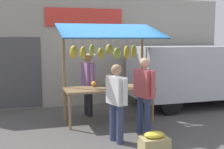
{
  "coord_description": "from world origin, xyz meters",
  "views": [
    {
      "loc": [
        2.05,
        7.19,
        2.12
      ],
      "look_at": [
        0.0,
        0.3,
        1.25
      ],
      "focal_mm": 48.28,
      "sensor_mm": 36.0,
      "label": 1
    }
  ],
  "objects_px": {
    "vendor_with_sunhat": "(88,79)",
    "produce_crate_side": "(154,143)",
    "shopper_with_shopping_bag": "(144,90)",
    "shopper_in_grey_tee": "(116,98)",
    "parked_van": "(197,70)",
    "market_stall": "(107,60)"
  },
  "relations": [
    {
      "from": "market_stall",
      "to": "shopper_in_grey_tee",
      "type": "distance_m",
      "value": 1.72
    },
    {
      "from": "market_stall",
      "to": "shopper_with_shopping_bag",
      "type": "height_order",
      "value": "market_stall"
    },
    {
      "from": "parked_van",
      "to": "produce_crate_side",
      "type": "distance_m",
      "value": 4.49
    },
    {
      "from": "vendor_with_sunhat",
      "to": "shopper_in_grey_tee",
      "type": "distance_m",
      "value": 2.25
    },
    {
      "from": "shopper_in_grey_tee",
      "to": "vendor_with_sunhat",
      "type": "bearing_deg",
      "value": -12.98
    },
    {
      "from": "shopper_in_grey_tee",
      "to": "parked_van",
      "type": "height_order",
      "value": "parked_van"
    },
    {
      "from": "parked_van",
      "to": "produce_crate_side",
      "type": "relative_size",
      "value": 8.52
    },
    {
      "from": "vendor_with_sunhat",
      "to": "produce_crate_side",
      "type": "height_order",
      "value": "vendor_with_sunhat"
    },
    {
      "from": "market_stall",
      "to": "parked_van",
      "type": "relative_size",
      "value": 0.57
    },
    {
      "from": "market_stall",
      "to": "parked_van",
      "type": "height_order",
      "value": "market_stall"
    },
    {
      "from": "market_stall",
      "to": "parked_van",
      "type": "distance_m",
      "value": 3.36
    },
    {
      "from": "vendor_with_sunhat",
      "to": "parked_van",
      "type": "relative_size",
      "value": 0.39
    },
    {
      "from": "produce_crate_side",
      "to": "vendor_with_sunhat",
      "type": "bearing_deg",
      "value": -78.43
    },
    {
      "from": "produce_crate_side",
      "to": "market_stall",
      "type": "bearing_deg",
      "value": -83.78
    },
    {
      "from": "shopper_with_shopping_bag",
      "to": "produce_crate_side",
      "type": "relative_size",
      "value": 3.29
    },
    {
      "from": "shopper_with_shopping_bag",
      "to": "produce_crate_side",
      "type": "height_order",
      "value": "shopper_with_shopping_bag"
    },
    {
      "from": "shopper_with_shopping_bag",
      "to": "market_stall",
      "type": "bearing_deg",
      "value": 7.01
    },
    {
      "from": "vendor_with_sunhat",
      "to": "shopper_with_shopping_bag",
      "type": "relative_size",
      "value": 1.01
    },
    {
      "from": "shopper_with_shopping_bag",
      "to": "parked_van",
      "type": "relative_size",
      "value": 0.39
    },
    {
      "from": "produce_crate_side",
      "to": "shopper_in_grey_tee",
      "type": "bearing_deg",
      "value": -55.55
    },
    {
      "from": "shopper_in_grey_tee",
      "to": "parked_van",
      "type": "distance_m",
      "value": 4.27
    },
    {
      "from": "vendor_with_sunhat",
      "to": "shopper_in_grey_tee",
      "type": "relative_size",
      "value": 1.07
    }
  ]
}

